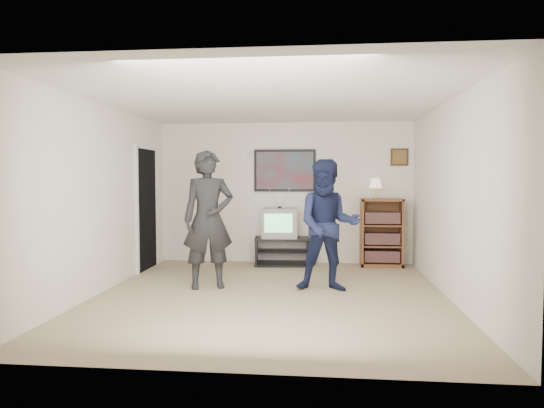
% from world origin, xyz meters
% --- Properties ---
extents(room_shell, '(4.51, 5.00, 2.51)m').
position_xyz_m(room_shell, '(0.00, 0.35, 1.25)').
color(room_shell, '#93845D').
rests_on(room_shell, ground).
extents(media_stand, '(1.00, 0.62, 0.48)m').
position_xyz_m(media_stand, '(-0.02, 2.23, 0.24)').
color(media_stand, black).
rests_on(media_stand, room_shell).
extents(crt_television, '(0.63, 0.55, 0.51)m').
position_xyz_m(crt_television, '(-0.07, 2.23, 0.73)').
color(crt_television, gray).
rests_on(crt_television, media_stand).
extents(bookshelf, '(0.71, 0.40, 1.16)m').
position_xyz_m(bookshelf, '(1.68, 2.28, 0.58)').
color(bookshelf, brown).
rests_on(bookshelf, room_shell).
extents(table_lamp, '(0.22, 0.22, 0.35)m').
position_xyz_m(table_lamp, '(1.58, 2.30, 1.34)').
color(table_lamp, '#FDE2BF').
rests_on(table_lamp, bookshelf).
extents(person_tall, '(0.81, 0.66, 1.90)m').
position_xyz_m(person_tall, '(-0.90, 0.37, 0.95)').
color(person_tall, black).
rests_on(person_tall, room_shell).
extents(person_short, '(0.87, 0.68, 1.77)m').
position_xyz_m(person_short, '(0.74, 0.37, 0.89)').
color(person_short, '#151B3A').
rests_on(person_short, room_shell).
extents(controller_left, '(0.06, 0.12, 0.03)m').
position_xyz_m(controller_left, '(-0.84, 0.63, 1.10)').
color(controller_left, white).
rests_on(controller_left, person_tall).
extents(controller_right, '(0.07, 0.12, 0.03)m').
position_xyz_m(controller_right, '(0.73, 0.61, 0.97)').
color(controller_right, white).
rests_on(controller_right, person_short).
extents(poster, '(1.10, 0.03, 0.75)m').
position_xyz_m(poster, '(0.00, 2.48, 1.65)').
color(poster, black).
rests_on(poster, room_shell).
extents(air_vent, '(0.28, 0.02, 0.14)m').
position_xyz_m(air_vent, '(-0.55, 2.48, 1.95)').
color(air_vent, white).
rests_on(air_vent, room_shell).
extents(small_picture, '(0.30, 0.03, 0.30)m').
position_xyz_m(small_picture, '(2.00, 2.48, 1.88)').
color(small_picture, '#432315').
rests_on(small_picture, room_shell).
extents(doorway, '(0.03, 0.85, 2.00)m').
position_xyz_m(doorway, '(-2.23, 1.60, 1.00)').
color(doorway, black).
rests_on(doorway, room_shell).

